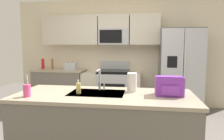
{
  "coord_description": "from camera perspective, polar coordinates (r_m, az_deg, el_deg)",
  "views": [
    {
      "loc": [
        0.57,
        -3.04,
        1.49
      ],
      "look_at": [
        0.03,
        0.6,
        1.05
      ],
      "focal_mm": 33.47,
      "sensor_mm": 36.0,
      "label": 1
    }
  ],
  "objects": [
    {
      "name": "kitchen_wall_unit",
      "position": [
        5.17,
        0.47,
        6.63
      ],
      "size": [
        5.2,
        0.43,
        2.6
      ],
      "color": "beige",
      "rests_on": "ground"
    },
    {
      "name": "bottle_red",
      "position": [
        5.5,
        -18.36,
        1.64
      ],
      "size": [
        0.07,
        0.07,
        0.25
      ],
      "primitive_type": "cylinder",
      "color": "red",
      "rests_on": "back_counter"
    },
    {
      "name": "soap_dispenser",
      "position": [
        2.59,
        -9.15,
        -4.87
      ],
      "size": [
        0.06,
        0.06,
        0.17
      ],
      "color": "#D8CC66",
      "rests_on": "island_counter"
    },
    {
      "name": "island_counter",
      "position": [
        2.69,
        -2.16,
        -15.85
      ],
      "size": [
        2.16,
        0.89,
        0.9
      ],
      "color": "slate",
      "rests_on": "ground"
    },
    {
      "name": "refrigerator",
      "position": [
        4.87,
        18.08,
        -0.18
      ],
      "size": [
        0.9,
        0.76,
        1.85
      ],
      "color": "#4C4F54",
      "rests_on": "ground"
    },
    {
      "name": "sink_faucet",
      "position": [
        2.72,
        -3.42,
        -2.12
      ],
      "size": [
        0.08,
        0.21,
        0.28
      ],
      "color": "#B7BABF",
      "rests_on": "island_counter"
    },
    {
      "name": "backpack",
      "position": [
        2.54,
        15.36,
        -4.14
      ],
      "size": [
        0.32,
        0.22,
        0.23
      ],
      "color": "purple",
      "rests_on": "island_counter"
    },
    {
      "name": "drink_cup_pink",
      "position": [
        2.6,
        -22.22,
        -5.19
      ],
      "size": [
        0.08,
        0.08,
        0.26
      ],
      "color": "#EA4C93",
      "rests_on": "island_counter"
    },
    {
      "name": "pepper_mill",
      "position": [
        5.34,
        -15.97,
        1.61
      ],
      "size": [
        0.05,
        0.05,
        0.26
      ],
      "primitive_type": "cylinder",
      "color": "brown",
      "rests_on": "back_counter"
    },
    {
      "name": "paper_towel_roll",
      "position": [
        2.66,
        5.48,
        -3.39
      ],
      "size": [
        0.12,
        0.12,
        0.24
      ],
      "primitive_type": "cylinder",
      "color": "white",
      "rests_on": "island_counter"
    },
    {
      "name": "back_counter",
      "position": [
        5.35,
        -14.04,
        -4.59
      ],
      "size": [
        1.23,
        0.63,
        0.9
      ],
      "color": "slate",
      "rests_on": "ground"
    },
    {
      "name": "toaster",
      "position": [
        5.11,
        -11.29,
        1.08
      ],
      "size": [
        0.28,
        0.16,
        0.18
      ],
      "color": "#B7BABF",
      "rests_on": "back_counter"
    },
    {
      "name": "range_oven",
      "position": [
        5.01,
        -0.07,
        -5.25
      ],
      "size": [
        1.36,
        0.61,
        1.1
      ],
      "color": "#B7BABF",
      "rests_on": "ground"
    }
  ]
}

